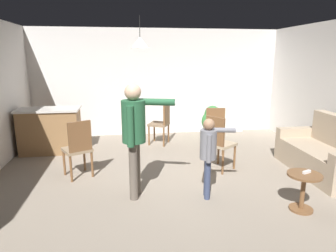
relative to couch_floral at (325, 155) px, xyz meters
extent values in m
plane|color=gray|center=(-2.59, 0.01, -0.33)|extent=(7.68, 7.68, 0.00)
cube|color=silver|center=(-2.59, 3.21, 1.02)|extent=(6.40, 0.10, 2.70)
cube|color=tan|center=(-0.06, 0.00, -0.11)|extent=(0.89, 1.46, 0.45)
cube|color=tan|center=(-0.03, 0.81, -0.02)|extent=(0.85, 0.20, 0.63)
cylinder|color=brown|center=(0.29, 0.79, -0.30)|extent=(0.05, 0.05, 0.06)
cylinder|color=brown|center=(-0.40, -0.79, -0.30)|extent=(0.05, 0.05, 0.06)
cylinder|color=brown|center=(-0.36, 0.81, -0.30)|extent=(0.05, 0.05, 0.06)
cube|color=olive|center=(-5.04, 1.93, 0.12)|extent=(1.20, 0.60, 0.91)
cube|color=beige|center=(-5.04, 1.93, 0.60)|extent=(1.26, 0.66, 0.04)
cylinder|color=brown|center=(-1.16, -1.15, 0.17)|extent=(0.44, 0.44, 0.03)
cylinder|color=brown|center=(-1.16, -1.15, -0.09)|extent=(0.06, 0.06, 0.49)
cylinder|color=brown|center=(-1.16, -1.15, -0.32)|extent=(0.31, 0.31, 0.03)
cylinder|color=#60564C|center=(-3.32, -0.33, 0.09)|extent=(0.12, 0.12, 0.84)
cylinder|color=#60564C|center=(-3.37, -0.50, 0.09)|extent=(0.12, 0.12, 0.84)
cylinder|color=#265938|center=(-3.34, -0.42, 0.80)|extent=(0.33, 0.33, 0.59)
sphere|color=#D8AD8C|center=(-3.34, -0.42, 1.21)|extent=(0.23, 0.23, 0.23)
cylinder|color=#265938|center=(-3.02, -0.31, 1.05)|extent=(0.56, 0.24, 0.10)
cube|color=white|center=(-2.72, -0.39, 1.05)|extent=(0.13, 0.07, 0.04)
cylinder|color=#265938|center=(-3.39, -0.60, 0.77)|extent=(0.10, 0.10, 0.56)
cylinder|color=#384260|center=(-2.30, -0.53, -0.03)|extent=(0.09, 0.09, 0.60)
cylinder|color=#384260|center=(-2.32, -0.66, -0.03)|extent=(0.09, 0.09, 0.60)
cylinder|color=slate|center=(-2.31, -0.59, 0.47)|extent=(0.24, 0.24, 0.42)
sphere|color=#9E7556|center=(-2.31, -0.59, 0.77)|extent=(0.16, 0.16, 0.16)
cylinder|color=slate|center=(-2.09, -0.50, 0.65)|extent=(0.40, 0.15, 0.07)
cube|color=white|center=(-1.86, -0.54, 0.65)|extent=(0.13, 0.06, 0.04)
cylinder|color=slate|center=(-2.33, -0.73, 0.45)|extent=(0.07, 0.07, 0.40)
cylinder|color=brown|center=(-2.60, 1.96, -0.11)|extent=(0.04, 0.04, 0.45)
cylinder|color=brown|center=(-2.44, 2.28, -0.11)|extent=(0.04, 0.04, 0.45)
cylinder|color=brown|center=(-2.92, 2.12, -0.11)|extent=(0.04, 0.04, 0.45)
cylinder|color=brown|center=(-2.77, 2.44, -0.11)|extent=(0.04, 0.04, 0.45)
cube|color=#7F664C|center=(-2.68, 2.20, 0.14)|extent=(0.56, 0.56, 0.05)
cube|color=brown|center=(-2.51, 2.12, 0.42)|extent=(0.20, 0.36, 0.50)
cylinder|color=brown|center=(-4.36, 0.25, -0.11)|extent=(0.04, 0.04, 0.45)
cylinder|color=brown|center=(-4.04, 0.41, -0.11)|extent=(0.04, 0.04, 0.45)
cylinder|color=brown|center=(-4.52, 0.57, -0.11)|extent=(0.04, 0.04, 0.45)
cylinder|color=brown|center=(-4.20, 0.73, -0.11)|extent=(0.04, 0.04, 0.45)
cube|color=#997F60|center=(-4.28, 0.49, 0.14)|extent=(0.57, 0.57, 0.05)
cube|color=brown|center=(-4.19, 0.32, 0.42)|extent=(0.35, 0.21, 0.50)
cylinder|color=brown|center=(-2.01, 0.48, -0.11)|extent=(0.04, 0.04, 0.45)
cylinder|color=brown|center=(-1.80, 0.19, -0.11)|extent=(0.04, 0.04, 0.45)
cylinder|color=brown|center=(-1.72, 0.69, -0.11)|extent=(0.04, 0.04, 0.45)
cylinder|color=brown|center=(-1.51, 0.40, -0.11)|extent=(0.04, 0.04, 0.45)
cube|color=tan|center=(-1.76, 0.44, 0.14)|extent=(0.59, 0.59, 0.05)
cube|color=brown|center=(-1.91, 0.33, 0.42)|extent=(0.25, 0.33, 0.50)
cylinder|color=brown|center=(-1.81, 1.24, -0.11)|extent=(0.04, 0.04, 0.45)
cylinder|color=brown|center=(-1.46, 1.18, -0.11)|extent=(0.04, 0.04, 0.45)
cylinder|color=brown|center=(-1.75, 1.60, -0.11)|extent=(0.04, 0.04, 0.45)
cylinder|color=brown|center=(-1.40, 1.54, -0.11)|extent=(0.04, 0.04, 0.45)
cube|color=#997F60|center=(-1.61, 1.39, 0.14)|extent=(0.48, 0.48, 0.05)
cube|color=brown|center=(-1.64, 1.20, 0.42)|extent=(0.38, 0.10, 0.50)
cylinder|color=#B7B2AD|center=(-1.30, 2.51, -0.21)|extent=(0.31, 0.31, 0.25)
sphere|color=#387F3D|center=(-1.30, 2.51, 0.10)|extent=(0.54, 0.54, 0.54)
sphere|color=#387F3D|center=(-1.30, 2.51, 0.29)|extent=(0.40, 0.40, 0.40)
cube|color=white|center=(-1.12, -1.14, 0.21)|extent=(0.13, 0.08, 0.04)
cone|color=silver|center=(-3.15, 0.92, 1.92)|extent=(0.32, 0.32, 0.20)
cylinder|color=black|center=(-3.15, 0.92, 2.19)|extent=(0.01, 0.01, 0.36)
camera|label=1|loc=(-3.46, -4.45, 1.69)|focal=31.55mm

